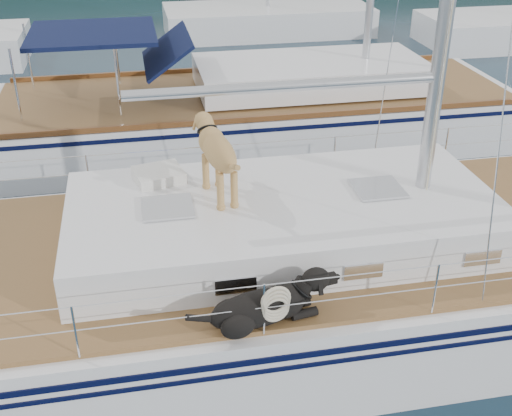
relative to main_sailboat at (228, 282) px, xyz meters
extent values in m
plane|color=black|center=(-0.09, 0.00, -0.68)|extent=(120.00, 120.00, 0.00)
cube|color=white|center=(-0.09, 0.00, -0.18)|extent=(12.00, 3.80, 1.40)
cube|color=brown|center=(-0.09, 0.00, 0.55)|extent=(11.52, 3.50, 0.06)
cube|color=white|center=(0.71, 0.00, 0.86)|extent=(5.20, 2.50, 0.55)
cylinder|color=silver|center=(0.71, 0.00, 2.53)|extent=(3.60, 0.12, 0.12)
cylinder|color=silver|center=(-0.09, -1.74, 1.14)|extent=(10.56, 0.01, 0.01)
cylinder|color=silver|center=(-0.09, 1.75, 1.14)|extent=(10.56, 0.01, 0.01)
cube|color=#1F31C4|center=(-0.81, 1.64, 0.61)|extent=(0.88, 0.82, 0.06)
cube|color=silver|center=(-0.74, 0.78, 1.21)|extent=(0.69, 0.61, 0.15)
torus|color=beige|center=(0.23, -1.73, 0.94)|extent=(0.41, 0.18, 0.40)
cube|color=white|center=(1.55, 6.14, -0.23)|extent=(11.00, 3.50, 1.30)
cube|color=brown|center=(1.55, 6.14, 0.42)|extent=(10.56, 3.29, 0.06)
cube|color=white|center=(2.75, 6.14, 0.77)|extent=(4.80, 2.30, 0.55)
cube|color=#0D1837|center=(-1.65, 6.14, 1.82)|extent=(2.40, 2.30, 0.08)
cube|color=white|center=(3.91, 16.00, -0.28)|extent=(7.20, 3.00, 1.10)
camera|label=1|loc=(-0.94, -6.69, 4.72)|focal=45.00mm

